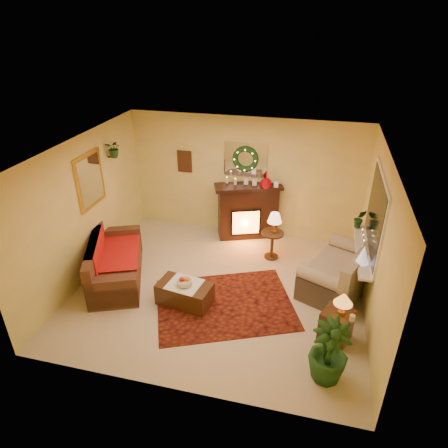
% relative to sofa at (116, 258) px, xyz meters
% --- Properties ---
extents(floor, '(5.00, 5.00, 0.00)m').
position_rel_sofa_xyz_m(floor, '(1.94, 0.12, -0.43)').
color(floor, beige).
rests_on(floor, ground).
extents(ceiling, '(5.00, 5.00, 0.00)m').
position_rel_sofa_xyz_m(ceiling, '(1.94, 0.12, 2.17)').
color(ceiling, white).
rests_on(ceiling, ground).
extents(wall_back, '(5.00, 5.00, 0.00)m').
position_rel_sofa_xyz_m(wall_back, '(1.94, 2.37, 0.87)').
color(wall_back, '#EFD88C').
rests_on(wall_back, ground).
extents(wall_front, '(5.00, 5.00, 0.00)m').
position_rel_sofa_xyz_m(wall_front, '(1.94, -2.13, 0.87)').
color(wall_front, '#EFD88C').
rests_on(wall_front, ground).
extents(wall_left, '(4.50, 4.50, 0.00)m').
position_rel_sofa_xyz_m(wall_left, '(-0.56, 0.12, 0.87)').
color(wall_left, '#EFD88C').
rests_on(wall_left, ground).
extents(wall_right, '(4.50, 4.50, 0.00)m').
position_rel_sofa_xyz_m(wall_right, '(4.44, 0.12, 0.87)').
color(wall_right, '#EFD88C').
rests_on(wall_right, ground).
extents(area_rug, '(2.77, 2.47, 0.01)m').
position_rel_sofa_xyz_m(area_rug, '(2.14, -0.28, -0.42)').
color(area_rug, '#3F0C0C').
rests_on(area_rug, floor).
extents(sofa, '(1.51, 2.09, 0.82)m').
position_rel_sofa_xyz_m(sofa, '(0.00, 0.00, 0.00)').
color(sofa, brown).
rests_on(sofa, floor).
extents(red_throw, '(0.77, 1.25, 0.02)m').
position_rel_sofa_xyz_m(red_throw, '(-0.03, 0.15, 0.02)').
color(red_throw, '#BA4321').
rests_on(red_throw, sofa).
extents(fireplace, '(1.32, 0.82, 1.15)m').
position_rel_sofa_xyz_m(fireplace, '(2.06, 2.16, 0.12)').
color(fireplace, black).
rests_on(fireplace, floor).
extents(poinsettia, '(0.24, 0.24, 0.24)m').
position_rel_sofa_xyz_m(poinsettia, '(2.43, 2.12, 0.87)').
color(poinsettia, '#A5020E').
rests_on(poinsettia, fireplace).
extents(mantel_candle_a, '(0.06, 0.06, 0.17)m').
position_rel_sofa_xyz_m(mantel_candle_a, '(1.59, 2.15, 0.83)').
color(mantel_candle_a, white).
rests_on(mantel_candle_a, fireplace).
extents(mantel_candle_b, '(0.06, 0.06, 0.19)m').
position_rel_sofa_xyz_m(mantel_candle_b, '(1.78, 2.10, 0.83)').
color(mantel_candle_b, white).
rests_on(mantel_candle_b, fireplace).
extents(mantel_mirror, '(0.92, 0.02, 0.72)m').
position_rel_sofa_xyz_m(mantel_mirror, '(1.94, 2.35, 1.27)').
color(mantel_mirror, white).
rests_on(mantel_mirror, wall_back).
extents(wreath, '(0.55, 0.11, 0.55)m').
position_rel_sofa_xyz_m(wreath, '(1.94, 2.31, 1.29)').
color(wreath, '#194719').
rests_on(wreath, wall_back).
extents(wall_art, '(0.32, 0.03, 0.48)m').
position_rel_sofa_xyz_m(wall_art, '(0.59, 2.35, 1.12)').
color(wall_art, '#381E11').
rests_on(wall_art, wall_back).
extents(gold_mirror, '(0.03, 0.84, 1.00)m').
position_rel_sofa_xyz_m(gold_mirror, '(-0.54, 0.42, 1.32)').
color(gold_mirror, gold).
rests_on(gold_mirror, wall_left).
extents(hanging_plant, '(0.33, 0.28, 0.36)m').
position_rel_sofa_xyz_m(hanging_plant, '(-0.40, 1.17, 1.54)').
color(hanging_plant, '#194719').
rests_on(hanging_plant, wall_left).
extents(loveseat, '(1.47, 1.81, 0.91)m').
position_rel_sofa_xyz_m(loveseat, '(4.00, 0.68, -0.01)').
color(loveseat, gray).
rests_on(loveseat, floor).
extents(window_frame, '(0.03, 1.86, 1.36)m').
position_rel_sofa_xyz_m(window_frame, '(4.43, 0.67, 1.12)').
color(window_frame, white).
rests_on(window_frame, wall_right).
extents(window_glass, '(0.02, 1.70, 1.22)m').
position_rel_sofa_xyz_m(window_glass, '(4.41, 0.67, 1.12)').
color(window_glass, black).
rests_on(window_glass, wall_right).
extents(window_sill, '(0.22, 1.86, 0.04)m').
position_rel_sofa_xyz_m(window_sill, '(4.32, 0.67, 0.44)').
color(window_sill, white).
rests_on(window_sill, wall_right).
extents(mini_tree, '(0.22, 0.22, 0.32)m').
position_rel_sofa_xyz_m(mini_tree, '(4.29, 0.19, 0.61)').
color(mini_tree, white).
rests_on(mini_tree, window_sill).
extents(sill_plant, '(0.26, 0.21, 0.48)m').
position_rel_sofa_xyz_m(sill_plant, '(4.29, 1.40, 0.65)').
color(sill_plant, '#2B6122').
rests_on(sill_plant, window_sill).
extents(side_table_round, '(0.56, 0.56, 0.58)m').
position_rel_sofa_xyz_m(side_table_round, '(2.71, 1.39, -0.10)').
color(side_table_round, black).
rests_on(side_table_round, floor).
extents(lamp_cream, '(0.28, 0.28, 0.43)m').
position_rel_sofa_xyz_m(lamp_cream, '(2.73, 1.39, 0.45)').
color(lamp_cream, '#F1C38E').
rests_on(lamp_cream, side_table_round).
extents(end_table_square, '(0.54, 0.54, 0.51)m').
position_rel_sofa_xyz_m(end_table_square, '(3.96, -0.66, -0.16)').
color(end_table_square, black).
rests_on(end_table_square, floor).
extents(lamp_tiffany, '(0.28, 0.28, 0.41)m').
position_rel_sofa_xyz_m(lamp_tiffany, '(4.00, -0.69, 0.31)').
color(lamp_tiffany, orange).
rests_on(lamp_tiffany, end_table_square).
extents(coffee_table, '(0.98, 0.64, 0.38)m').
position_rel_sofa_xyz_m(coffee_table, '(1.47, -0.40, -0.22)').
color(coffee_table, '#432E1A').
rests_on(coffee_table, floor).
extents(fruit_bowl, '(0.25, 0.25, 0.06)m').
position_rel_sofa_xyz_m(fruit_bowl, '(1.48, -0.42, 0.02)').
color(fruit_bowl, beige).
rests_on(fruit_bowl, coffee_table).
extents(floor_palm, '(1.93, 1.93, 2.82)m').
position_rel_sofa_xyz_m(floor_palm, '(3.85, -1.44, 0.02)').
color(floor_palm, '#104011').
rests_on(floor_palm, floor).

